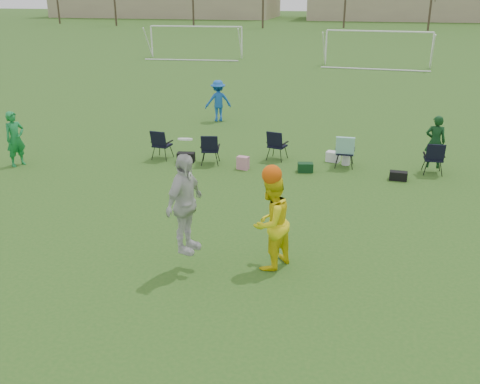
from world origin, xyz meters
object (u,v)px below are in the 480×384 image
(fielder_blue, at_px, (218,101))
(fielder_green_near, at_px, (15,139))
(goal_mid, at_px, (379,38))
(center_contest, at_px, (233,213))
(goal_left, at_px, (196,33))

(fielder_blue, bearing_deg, fielder_green_near, 28.70)
(goal_mid, bearing_deg, center_contest, -91.76)
(center_contest, relative_size, goal_mid, 0.37)
(fielder_green_near, height_order, center_contest, center_contest)
(fielder_blue, relative_size, goal_left, 0.23)
(center_contest, height_order, goal_left, center_contest)
(center_contest, bearing_deg, fielder_green_near, 148.66)
(fielder_green_near, xyz_separation_m, center_contest, (8.11, -4.94, 0.32))
(fielder_blue, bearing_deg, goal_mid, -138.51)
(goal_mid, bearing_deg, goal_left, 175.87)
(center_contest, bearing_deg, goal_left, 108.30)
(goal_left, relative_size, goal_mid, 1.00)
(fielder_green_near, height_order, goal_left, goal_left)
(goal_left, bearing_deg, fielder_blue, -75.54)
(fielder_green_near, bearing_deg, center_contest, -96.03)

